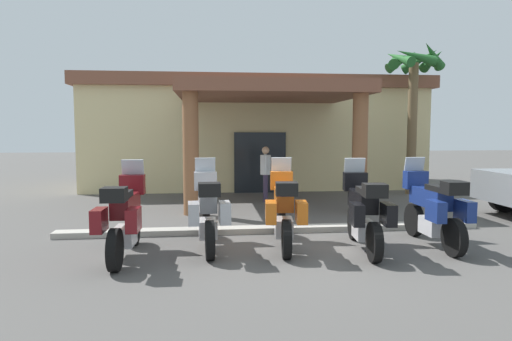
{
  "coord_description": "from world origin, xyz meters",
  "views": [
    {
      "loc": [
        -1.87,
        -7.82,
        2.11
      ],
      "look_at": [
        -0.69,
        2.63,
        1.2
      ],
      "focal_mm": 31.19,
      "sensor_mm": 36.0,
      "label": 1
    }
  ],
  "objects_px": {
    "motel_building": "(253,132)",
    "motorcycle_maroon": "(124,217)",
    "palm_tree_near_portico": "(413,78)",
    "motorcycle_silver": "(208,210)",
    "motorcycle_orange": "(284,210)",
    "motorcycle_black": "(364,212)",
    "motorcycle_blue": "(434,209)",
    "pedestrian": "(266,170)"
  },
  "relations": [
    {
      "from": "motorcycle_orange",
      "to": "motorcycle_black",
      "type": "distance_m",
      "value": 1.44
    },
    {
      "from": "motorcycle_orange",
      "to": "pedestrian",
      "type": "distance_m",
      "value": 5.34
    },
    {
      "from": "motel_building",
      "to": "palm_tree_near_portico",
      "type": "distance_m",
      "value": 6.32
    },
    {
      "from": "motorcycle_maroon",
      "to": "motorcycle_blue",
      "type": "relative_size",
      "value": 1.0
    },
    {
      "from": "motorcycle_black",
      "to": "pedestrian",
      "type": "xyz_separation_m",
      "value": [
        -1.01,
        5.68,
        0.27
      ]
    },
    {
      "from": "motorcycle_blue",
      "to": "motorcycle_maroon",
      "type": "bearing_deg",
      "value": 93.18
    },
    {
      "from": "motorcycle_black",
      "to": "motorcycle_blue",
      "type": "relative_size",
      "value": 1.0
    },
    {
      "from": "motorcycle_maroon",
      "to": "motorcycle_black",
      "type": "relative_size",
      "value": 1.0
    },
    {
      "from": "motorcycle_maroon",
      "to": "motorcycle_orange",
      "type": "xyz_separation_m",
      "value": [
        2.78,
        0.37,
        0.0
      ]
    },
    {
      "from": "motel_building",
      "to": "pedestrian",
      "type": "height_order",
      "value": "motel_building"
    },
    {
      "from": "motel_building",
      "to": "motorcycle_blue",
      "type": "xyz_separation_m",
      "value": [
        2.29,
        -10.05,
        -1.42
      ]
    },
    {
      "from": "motorcycle_black",
      "to": "motorcycle_blue",
      "type": "xyz_separation_m",
      "value": [
        1.39,
        0.15,
        0.0
      ]
    },
    {
      "from": "motel_building",
      "to": "motorcycle_maroon",
      "type": "relative_size",
      "value": 5.82
    },
    {
      "from": "motorcycle_orange",
      "to": "palm_tree_near_portico",
      "type": "distance_m",
      "value": 9.1
    },
    {
      "from": "motel_building",
      "to": "motorcycle_maroon",
      "type": "height_order",
      "value": "motel_building"
    },
    {
      "from": "motorcycle_maroon",
      "to": "motorcycle_blue",
      "type": "height_order",
      "value": "same"
    },
    {
      "from": "motorcycle_black",
      "to": "palm_tree_near_portico",
      "type": "distance_m",
      "value": 8.61
    },
    {
      "from": "motorcycle_silver",
      "to": "pedestrian",
      "type": "bearing_deg",
      "value": -21.09
    },
    {
      "from": "motorcycle_orange",
      "to": "motorcycle_blue",
      "type": "xyz_separation_m",
      "value": [
        2.78,
        -0.21,
        0.0
      ]
    },
    {
      "from": "motorcycle_silver",
      "to": "palm_tree_near_portico",
      "type": "distance_m",
      "value": 9.96
    },
    {
      "from": "motorcycle_silver",
      "to": "motorcycle_orange",
      "type": "height_order",
      "value": "same"
    },
    {
      "from": "motorcycle_maroon",
      "to": "motorcycle_silver",
      "type": "relative_size",
      "value": 1.0
    },
    {
      "from": "motorcycle_maroon",
      "to": "motorcycle_silver",
      "type": "height_order",
      "value": "same"
    },
    {
      "from": "pedestrian",
      "to": "palm_tree_near_portico",
      "type": "relative_size",
      "value": 0.33
    },
    {
      "from": "motorcycle_maroon",
      "to": "palm_tree_near_portico",
      "type": "height_order",
      "value": "palm_tree_near_portico"
    },
    {
      "from": "motorcycle_silver",
      "to": "motorcycle_black",
      "type": "xyz_separation_m",
      "value": [
        2.78,
        -0.43,
        0.0
      ]
    },
    {
      "from": "motorcycle_silver",
      "to": "pedestrian",
      "type": "relative_size",
      "value": 1.32
    },
    {
      "from": "palm_tree_near_portico",
      "to": "motorcycle_black",
      "type": "bearing_deg",
      "value": -121.19
    },
    {
      "from": "motorcycle_maroon",
      "to": "palm_tree_near_portico",
      "type": "xyz_separation_m",
      "value": [
        8.3,
        6.85,
        3.21
      ]
    },
    {
      "from": "motorcycle_black",
      "to": "palm_tree_near_portico",
      "type": "xyz_separation_m",
      "value": [
        4.14,
        6.84,
        3.21
      ]
    },
    {
      "from": "motorcycle_silver",
      "to": "palm_tree_near_portico",
      "type": "xyz_separation_m",
      "value": [
        6.91,
        6.4,
        3.21
      ]
    },
    {
      "from": "motorcycle_maroon",
      "to": "pedestrian",
      "type": "bearing_deg",
      "value": -27.68
    },
    {
      "from": "motel_building",
      "to": "motorcycle_maroon",
      "type": "distance_m",
      "value": 10.82
    },
    {
      "from": "motorcycle_orange",
      "to": "motorcycle_black",
      "type": "bearing_deg",
      "value": -98.19
    },
    {
      "from": "motorcycle_silver",
      "to": "motorcycle_orange",
      "type": "distance_m",
      "value": 1.39
    },
    {
      "from": "motorcycle_orange",
      "to": "motorcycle_black",
      "type": "height_order",
      "value": "same"
    },
    {
      "from": "motel_building",
      "to": "pedestrian",
      "type": "bearing_deg",
      "value": -90.81
    },
    {
      "from": "pedestrian",
      "to": "motel_building",
      "type": "bearing_deg",
      "value": -86.05
    },
    {
      "from": "motorcycle_silver",
      "to": "pedestrian",
      "type": "distance_m",
      "value": 5.55
    },
    {
      "from": "motel_building",
      "to": "motorcycle_blue",
      "type": "distance_m",
      "value": 10.4
    },
    {
      "from": "motel_building",
      "to": "pedestrian",
      "type": "xyz_separation_m",
      "value": [
        -0.11,
        -4.52,
        -1.15
      ]
    },
    {
      "from": "motorcycle_silver",
      "to": "motorcycle_black",
      "type": "distance_m",
      "value": 2.81
    }
  ]
}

